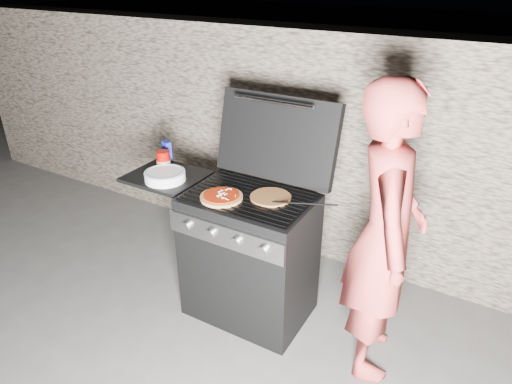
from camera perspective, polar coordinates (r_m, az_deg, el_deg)
The scene contains 10 objects.
ground at distance 3.37m, azimuth -0.76°, elevation -14.40°, with size 50.00×50.00×0.00m, color #45423F.
stone_wall at distance 3.72m, azimuth 7.49°, elevation 5.81°, with size 8.00×0.35×1.80m, color gray.
gas_grill at distance 3.20m, azimuth -4.69°, elevation -6.71°, with size 1.34×0.79×0.91m, color black, non-canonical shape.
pizza_topped at distance 2.82m, azimuth -4.34°, elevation -0.54°, with size 0.26×0.26×0.03m, color #AC6C32, non-canonical shape.
pizza_plain at distance 2.82m, azimuth 1.84°, elevation -0.63°, with size 0.25×0.25×0.01m, color #C27949.
sauce_jar at distance 3.26m, azimuth -11.50°, elevation 3.83°, with size 0.09×0.09×0.14m, color #9F0701.
blue_carton at distance 3.40m, azimuth -11.06°, elevation 4.98°, with size 0.07×0.04×0.16m, color #1923AD.
plate_stack at distance 3.12m, azimuth -11.30°, elevation 1.98°, with size 0.27×0.27×0.06m, color white.
person at distance 2.60m, azimuth 15.79°, elevation -5.36°, with size 0.64×0.42×1.75m, color #BE3D3A.
tongs at distance 2.68m, azimuth 5.98°, elevation -1.51°, with size 0.01×0.01×0.41m, color black.
Camera 1 is at (1.30, -2.17, 2.22)m, focal length 32.00 mm.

